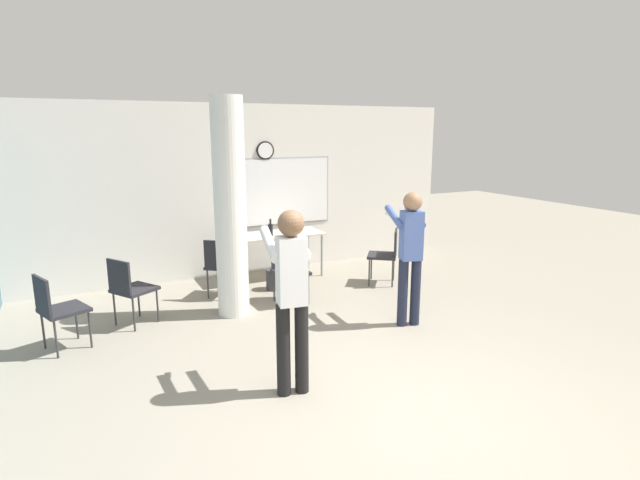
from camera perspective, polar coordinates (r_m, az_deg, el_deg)
The scene contains 13 objects.
ground_plane at distance 4.47m, azimuth 11.75°, elevation -20.17°, with size 24.00×24.00×0.00m, color gray.
wall_back at distance 8.38m, azimuth -9.55°, elevation 5.57°, with size 8.00×0.15×2.80m.
support_pillar at distance 6.45m, azimuth -10.23°, elevation 3.48°, with size 0.41×0.41×2.80m.
folding_table at distance 8.14m, azimuth -5.06°, elevation 0.33°, with size 1.53×0.64×0.73m.
bottle_on_table at distance 7.97m, azimuth -5.67°, elevation 1.22°, with size 0.08×0.08×0.27m.
waste_bin at distance 7.65m, azimuth -5.27°, elevation -4.48°, with size 0.25×0.25×0.32m.
chair_table_front at distance 7.01m, azimuth -3.62°, elevation -3.06°, with size 0.46×0.46×0.87m.
chair_near_pillar at distance 6.57m, azimuth -20.95°, elevation -4.96°, with size 0.61×0.61×0.87m.
chair_mid_room at distance 7.89m, azimuth 7.64°, elevation -1.37°, with size 0.62×0.62×0.87m.
chair_table_left at distance 7.32m, azimuth -11.18°, elevation -2.59°, with size 0.62×0.62×0.87m.
chair_by_left_wall at distance 6.17m, azimuth -27.87°, elevation -6.73°, with size 0.57×0.57×0.87m.
person_playing_side at distance 6.16m, azimuth 10.24°, elevation -0.89°, with size 0.48×0.69×1.67m.
person_playing_front at distance 4.47m, azimuth -3.33°, elevation -5.47°, with size 0.45×0.69×1.72m.
Camera 1 is at (-2.40, -2.91, 2.40)m, focal length 28.00 mm.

